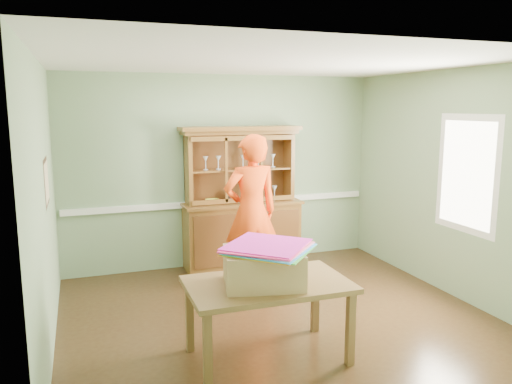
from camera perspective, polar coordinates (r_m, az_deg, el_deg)
name	(u,v)px	position (r m, az deg, el deg)	size (l,w,h in m)	color
floor	(274,315)	(5.65, 2.11, -13.85)	(4.50, 4.50, 0.00)	#3F2814
ceiling	(276,62)	(5.19, 2.31, 14.60)	(4.50, 4.50, 0.00)	white
wall_back	(223,171)	(7.13, -3.77, 2.39)	(4.50, 4.50, 0.00)	gray
wall_left	(44,208)	(4.90, -23.05, -1.73)	(4.00, 4.00, 0.00)	gray
wall_right	(449,183)	(6.43, 21.17, 0.95)	(4.00, 4.00, 0.00)	gray
wall_front	(384,242)	(3.52, 14.43, -5.53)	(4.50, 4.50, 0.00)	gray
chair_rail	(224,202)	(7.18, -3.68, -1.20)	(4.41, 0.05, 0.08)	white
framed_map	(47,182)	(5.16, -22.78, 1.08)	(0.03, 0.60, 0.46)	#352215
window_panel	(466,174)	(6.17, 22.92, 1.91)	(0.03, 0.96, 1.36)	white
china_hutch	(241,218)	(7.09, -1.68, -2.96)	(1.69, 0.56, 1.99)	brown
dining_table	(268,291)	(4.53, 1.37, -11.25)	(1.45, 0.88, 0.72)	brown
cardboard_box	(263,268)	(4.39, 0.84, -8.63)	(0.67, 0.53, 0.31)	#A07852
kite_stack	(268,248)	(4.33, 1.39, -6.37)	(0.90, 0.90, 0.05)	orange
person	(251,212)	(6.18, -0.56, -2.33)	(0.71, 0.46, 1.93)	#FE4910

